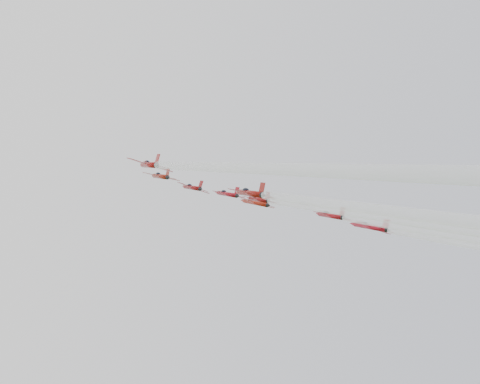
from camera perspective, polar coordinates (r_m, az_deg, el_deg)
jet_lead at (r=150.95m, az=-5.16°, el=0.50°), size 10.15×13.28×7.45m
jet_row2_left at (r=130.96m, az=-8.52°, el=1.69°), size 9.51×12.45×6.98m
jet_row2_center at (r=136.39m, az=-1.41°, el=-0.20°), size 9.39×12.29×6.89m
jet_row2_right at (r=147.18m, az=1.60°, el=-1.12°), size 10.65×13.94×7.81m
jet_center at (r=89.75m, az=15.74°, el=-2.98°), size 8.72×85.01×43.40m
jet_rear_farleft at (r=58.93m, az=3.65°, el=1.83°), size 8.72×84.92×43.36m
jet_rear_left at (r=68.39m, az=22.19°, el=-3.18°), size 10.36×100.90×51.52m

